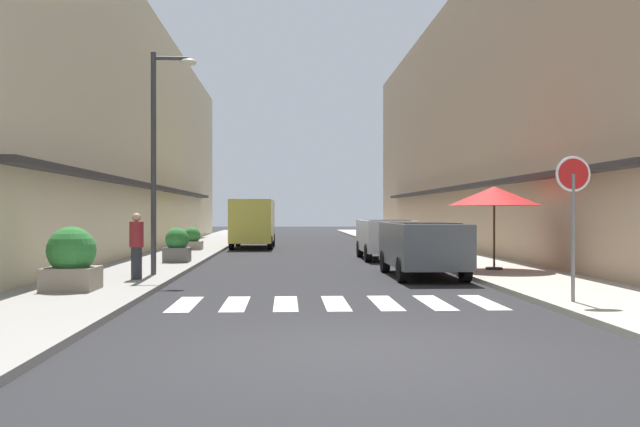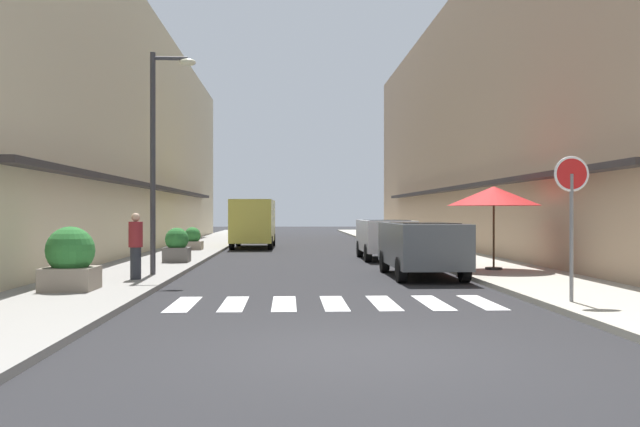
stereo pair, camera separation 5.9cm
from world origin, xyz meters
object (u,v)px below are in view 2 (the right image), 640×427
(street_lamp, at_px, (160,140))
(planter_midblock, at_px, (177,246))
(planter_corner, at_px, (70,260))
(parked_car_near, at_px, (422,243))
(round_street_sign, at_px, (572,190))
(planter_far, at_px, (192,240))
(parked_car_mid, at_px, (385,235))
(delivery_van, at_px, (253,219))
(pedestrian_walking_near, at_px, (136,245))
(cafe_umbrella, at_px, (494,196))

(street_lamp, relative_size, planter_midblock, 5.17)
(street_lamp, distance_m, planter_corner, 4.73)
(parked_car_near, relative_size, planter_corner, 3.29)
(round_street_sign, distance_m, planter_corner, 10.07)
(planter_far, bearing_deg, planter_midblock, -85.97)
(parked_car_mid, relative_size, street_lamp, 0.70)
(delivery_van, height_order, planter_corner, delivery_van)
(street_lamp, relative_size, planter_corner, 4.37)
(parked_car_near, distance_m, pedestrian_walking_near, 7.43)
(street_lamp, bearing_deg, cafe_umbrella, 6.54)
(round_street_sign, bearing_deg, parked_car_near, 104.48)
(cafe_umbrella, distance_m, planter_far, 14.77)
(parked_car_mid, bearing_deg, street_lamp, -134.67)
(pedestrian_walking_near, bearing_deg, planter_corner, 79.20)
(planter_midblock, bearing_deg, round_street_sign, -49.53)
(parked_car_mid, bearing_deg, planter_midblock, -160.18)
(street_lamp, bearing_deg, parked_car_near, 1.26)
(parked_car_mid, xyz_separation_m, planter_midblock, (-7.23, -2.61, -0.27))
(parked_car_mid, xyz_separation_m, planter_far, (-7.75, 4.77, -0.37))
(street_lamp, height_order, pedestrian_walking_near, street_lamp)
(parked_car_near, height_order, planter_midblock, parked_car_near)
(round_street_sign, xyz_separation_m, pedestrian_walking_near, (-8.84, 4.56, -1.19))
(round_street_sign, bearing_deg, pedestrian_walking_near, 152.72)
(cafe_umbrella, xyz_separation_m, planter_corner, (-10.39, -4.60, -1.45))
(planter_corner, height_order, planter_far, planter_corner)
(cafe_umbrella, height_order, planter_corner, cafe_umbrella)
(cafe_umbrella, bearing_deg, planter_midblock, 160.37)
(cafe_umbrella, height_order, planter_midblock, cafe_umbrella)
(pedestrian_walking_near, bearing_deg, planter_far, -77.94)
(planter_far, xyz_separation_m, pedestrian_walking_near, (0.46, -13.11, 0.41))
(parked_car_near, bearing_deg, planter_midblock, 149.38)
(parked_car_near, xyz_separation_m, street_lamp, (-6.96, -0.15, 2.71))
(parked_car_near, bearing_deg, street_lamp, -178.74)
(street_lamp, relative_size, planter_far, 5.93)
(planter_corner, bearing_deg, round_street_sign, -13.41)
(parked_car_mid, height_order, cafe_umbrella, cafe_umbrella)
(parked_car_near, relative_size, round_street_sign, 1.65)
(delivery_van, distance_m, pedestrian_walking_near, 17.01)
(delivery_van, bearing_deg, planter_corner, -98.49)
(parked_car_mid, bearing_deg, delivery_van, 121.76)
(round_street_sign, bearing_deg, parked_car_mid, 96.87)
(parked_car_near, xyz_separation_m, round_street_sign, (1.55, -6.02, 1.23))
(delivery_van, height_order, planter_midblock, delivery_van)
(street_lamp, distance_m, planter_midblock, 5.35)
(pedestrian_walking_near, bearing_deg, delivery_van, -86.69)
(parked_car_near, xyz_separation_m, pedestrian_walking_near, (-7.29, -1.46, 0.04))
(parked_car_mid, distance_m, planter_far, 9.11)
(planter_far, bearing_deg, delivery_van, 56.95)
(delivery_van, xyz_separation_m, cafe_umbrella, (7.53, -14.53, 0.80))
(parked_car_near, relative_size, delivery_van, 0.81)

